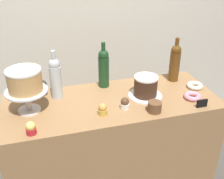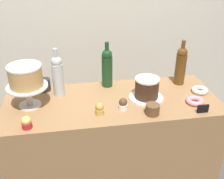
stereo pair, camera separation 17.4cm
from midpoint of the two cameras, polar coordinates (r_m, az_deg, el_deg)
back_wall at (r=2.43m, az=-1.25°, el=16.14°), size 6.00×0.05×2.60m
display_counter at (r=2.05m, az=2.50°, el=-13.31°), size 1.40×0.56×0.90m
cake_stand_pedestal at (r=1.72m, az=-14.40°, el=-0.63°), size 0.25×0.25×0.14m
white_layer_cake at (r=1.67m, az=-14.85°, el=2.71°), size 0.20×0.20×0.13m
silver_serving_platter at (r=1.83m, az=9.87°, el=-1.72°), size 0.23×0.23×0.01m
chocolate_round_cake at (r=1.79m, az=10.06°, el=0.30°), size 0.16×0.16×0.14m
wine_bottle_amber at (r=2.02m, az=16.61°, el=4.87°), size 0.08×0.08×0.33m
wine_bottle_green at (r=1.90m, az=1.47°, el=4.63°), size 0.08×0.08×0.33m
wine_bottle_clear at (r=1.80m, az=-8.58°, el=2.99°), size 0.08×0.08×0.33m
cupcake_lemon at (r=1.55m, az=-14.40°, el=-6.82°), size 0.06×0.06×0.07m
cupcake_caramel at (r=1.62m, az=0.46°, el=-4.14°), size 0.06×0.06×0.07m
cupcake_chocolate at (r=1.68m, az=5.29°, el=-3.17°), size 0.06×0.06×0.07m
donut_pink at (r=1.85m, az=19.54°, el=-2.34°), size 0.11×0.11×0.03m
donut_sugar at (r=1.99m, az=20.29°, el=-0.18°), size 0.11×0.11×0.03m
cookie_stack at (r=1.65m, az=11.47°, el=-4.19°), size 0.08×0.08×0.07m
price_sign_chalkboard at (r=1.76m, az=21.20°, el=-3.86°), size 0.07×0.01×0.05m
coffee_cup_ceramic at (r=1.92m, az=-11.35°, el=0.92°), size 0.08×0.08×0.08m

